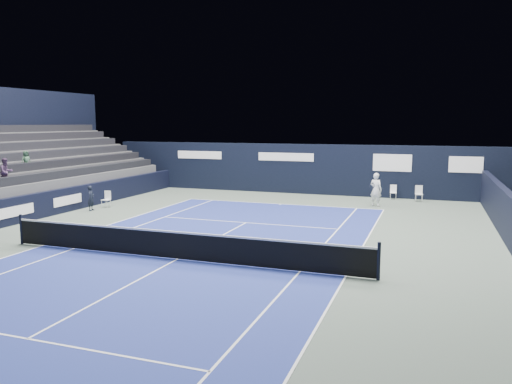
{
  "coord_description": "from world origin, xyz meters",
  "views": [
    {
      "loc": [
        7.67,
        -14.01,
        4.41
      ],
      "look_at": [
        0.2,
        7.15,
        1.3
      ],
      "focal_mm": 35.0,
      "sensor_mm": 36.0,
      "label": 1
    }
  ],
  "objects_px": {
    "folding_chair_back_a": "(393,191)",
    "folding_chair_back_b": "(419,192)",
    "tennis_net": "(177,244)",
    "tennis_player": "(376,190)",
    "line_judge_chair": "(107,198)"
  },
  "relations": [
    {
      "from": "folding_chair_back_a",
      "to": "folding_chair_back_b",
      "type": "distance_m",
      "value": 1.52
    },
    {
      "from": "tennis_net",
      "to": "tennis_player",
      "type": "bearing_deg",
      "value": 69.12
    },
    {
      "from": "folding_chair_back_a",
      "to": "line_judge_chair",
      "type": "xyz_separation_m",
      "value": [
        -14.05,
        -7.97,
        0.02
      ]
    },
    {
      "from": "line_judge_chair",
      "to": "tennis_player",
      "type": "relative_size",
      "value": 0.49
    },
    {
      "from": "folding_chair_back_a",
      "to": "folding_chair_back_b",
      "type": "relative_size",
      "value": 0.91
    },
    {
      "from": "folding_chair_back_b",
      "to": "line_judge_chair",
      "type": "height_order",
      "value": "folding_chair_back_b"
    },
    {
      "from": "tennis_player",
      "to": "line_judge_chair",
      "type": "bearing_deg",
      "value": -159.15
    },
    {
      "from": "line_judge_chair",
      "to": "folding_chair_back_a",
      "type": "bearing_deg",
      "value": 30.06
    },
    {
      "from": "tennis_net",
      "to": "tennis_player",
      "type": "xyz_separation_m",
      "value": [
        4.94,
        12.96,
        0.39
      ]
    },
    {
      "from": "folding_chair_back_a",
      "to": "tennis_net",
      "type": "relative_size",
      "value": 0.06
    },
    {
      "from": "folding_chair_back_b",
      "to": "tennis_net",
      "type": "relative_size",
      "value": 0.07
    },
    {
      "from": "line_judge_chair",
      "to": "tennis_net",
      "type": "bearing_deg",
      "value": -42.64
    },
    {
      "from": "folding_chair_back_b",
      "to": "line_judge_chair",
      "type": "relative_size",
      "value": 1.06
    },
    {
      "from": "tennis_net",
      "to": "tennis_player",
      "type": "height_order",
      "value": "tennis_player"
    },
    {
      "from": "folding_chair_back_b",
      "to": "tennis_player",
      "type": "relative_size",
      "value": 0.51
    }
  ]
}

